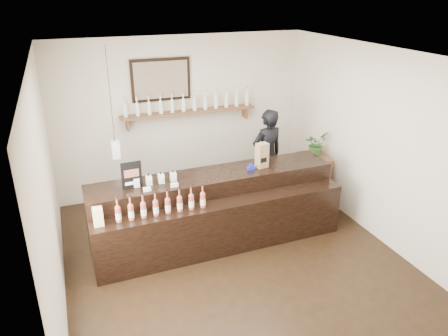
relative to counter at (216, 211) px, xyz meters
The scene contains 10 objects.
ground 0.74m from the counter, 84.77° to the right, with size 5.00×5.00×0.00m, color black.
room_shell 1.35m from the counter, 84.77° to the right, with size 5.00×5.00×5.00m.
back_wall_decor 2.22m from the counter, 93.06° to the left, with size 2.66×0.96×1.69m.
counter is the anchor object (origin of this frame).
promo_sign 1.39m from the counter, behind, with size 0.27×0.04×0.38m.
paper_bag 1.07m from the counter, ahead, with size 0.19×0.16×0.38m.
tape_dispenser 0.83m from the counter, ahead, with size 0.12×0.06×0.10m.
side_cabinet 2.15m from the counter, 17.61° to the left, with size 0.51×0.64×0.84m.
potted_plant 2.23m from the counter, 17.61° to the left, with size 0.38×0.33×0.42m, color #335D25.
shopkeeper 1.69m from the counter, 37.28° to the left, with size 0.68×0.45×1.86m, color black.
Camera 1 is at (-1.96, -4.80, 3.55)m, focal length 35.00 mm.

